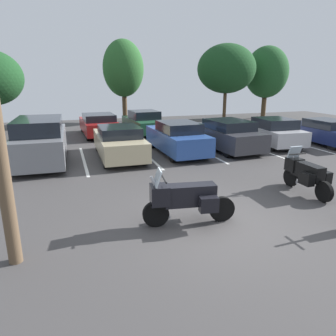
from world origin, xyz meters
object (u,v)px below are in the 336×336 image
at_px(car_far_red, 99,124).
at_px(car_far_green, 144,123).
at_px(motorcycle_touring, 186,198).
at_px(car_grey, 41,141).
at_px(car_silver, 271,132).
at_px(car_champagne, 119,142).
at_px(car_navy, 323,132).
at_px(motorcycle_third, 306,173).
at_px(car_charcoal, 225,135).
at_px(car_blue, 177,138).

xyz_separation_m(car_far_red, car_far_green, (2.86, -0.17, 0.02)).
distance_m(motorcycle_touring, car_grey, 8.22).
bearing_deg(car_silver, car_far_green, 134.41).
relative_size(car_far_red, car_far_green, 1.03).
distance_m(car_silver, car_far_red, 10.27).
height_order(car_grey, car_far_red, car_grey).
bearing_deg(car_grey, motorcycle_touring, -63.61).
bearing_deg(car_champagne, motorcycle_touring, -86.89).
distance_m(car_silver, car_far_green, 7.97).
xyz_separation_m(car_silver, car_far_green, (-5.58, 5.69, 0.00)).
relative_size(car_champagne, car_silver, 1.07).
xyz_separation_m(car_navy, car_far_red, (-11.34, 6.42, 0.03)).
xyz_separation_m(motorcycle_third, car_silver, (3.48, 6.57, 0.08)).
height_order(motorcycle_touring, motorcycle_third, motorcycle_touring).
relative_size(car_charcoal, car_silver, 1.15).
xyz_separation_m(motorcycle_third, car_far_green, (-2.10, 12.26, 0.08)).
height_order(car_grey, car_silver, car_grey).
relative_size(car_grey, car_charcoal, 0.99).
distance_m(car_blue, car_charcoal, 2.61).
bearing_deg(car_blue, car_champagne, 179.24).
relative_size(car_navy, car_far_red, 0.98).
distance_m(car_grey, car_charcoal, 8.63).
bearing_deg(car_grey, car_charcoal, -0.02).
relative_size(car_champagne, car_far_green, 1.03).
height_order(car_champagne, car_navy, car_champagne).
height_order(motorcycle_touring, car_navy, motorcycle_touring).
bearing_deg(car_grey, car_champagne, -2.52).
height_order(car_blue, car_far_red, car_blue).
height_order(motorcycle_touring, car_champagne, car_champagne).
xyz_separation_m(motorcycle_third, car_charcoal, (0.64, 6.45, 0.10)).
bearing_deg(car_navy, car_champagne, 178.39).
relative_size(motorcycle_touring, car_charcoal, 0.46).
height_order(car_silver, car_navy, car_silver).
bearing_deg(car_charcoal, car_silver, 2.24).
height_order(motorcycle_touring, car_far_red, motorcycle_touring).
relative_size(motorcycle_third, car_blue, 0.46).
xyz_separation_m(motorcycle_third, car_navy, (6.38, 6.00, 0.02)).
height_order(car_champagne, car_charcoal, car_charcoal).
xyz_separation_m(motorcycle_touring, motorcycle_third, (4.33, 0.90, -0.04)).
bearing_deg(motorcycle_touring, car_far_green, 80.37).
bearing_deg(motorcycle_third, car_far_red, 111.76).
bearing_deg(car_blue, motorcycle_third, -72.61).
height_order(car_navy, car_far_green, car_far_green).
relative_size(motorcycle_third, car_grey, 0.42).
bearing_deg(car_far_red, car_navy, -29.53).
relative_size(car_charcoal, car_far_red, 1.07).
distance_m(car_blue, car_navy, 8.35).
relative_size(car_navy, car_far_green, 1.01).
relative_size(car_blue, car_far_red, 0.97).
xyz_separation_m(car_blue, car_charcoal, (2.61, 0.18, -0.01)).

